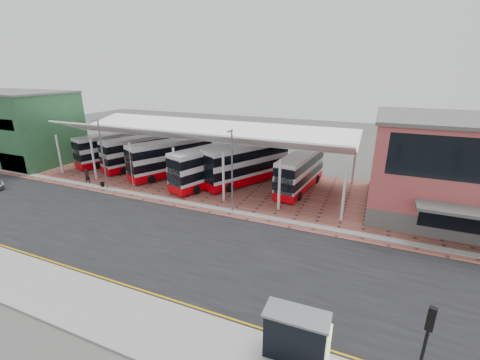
{
  "coord_description": "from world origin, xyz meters",
  "views": [
    {
      "loc": [
        13.98,
        -19.7,
        13.18
      ],
      "look_at": [
        1.99,
        8.21,
        2.68
      ],
      "focal_mm": 24.0,
      "sensor_mm": 36.0,
      "label": 1
    }
  ],
  "objects_px": {
    "bus_1": "(141,152)",
    "traffic_signal_west": "(426,338)",
    "bus_2": "(171,158)",
    "bus_4": "(247,164)",
    "bus_5": "(300,172)",
    "bus_3": "(212,166)",
    "bus_shelter": "(301,336)",
    "bus_0": "(113,148)",
    "pedestrian": "(87,176)"
  },
  "relations": [
    {
      "from": "bus_5",
      "to": "bus_shelter",
      "type": "distance_m",
      "value": 23.65
    },
    {
      "from": "bus_2",
      "to": "bus_shelter",
      "type": "relative_size",
      "value": 3.56
    },
    {
      "from": "bus_2",
      "to": "bus_5",
      "type": "distance_m",
      "value": 16.59
    },
    {
      "from": "pedestrian",
      "to": "traffic_signal_west",
      "type": "height_order",
      "value": "traffic_signal_west"
    },
    {
      "from": "bus_shelter",
      "to": "traffic_signal_west",
      "type": "bearing_deg",
      "value": 3.9
    },
    {
      "from": "bus_0",
      "to": "bus_1",
      "type": "bearing_deg",
      "value": 14.84
    },
    {
      "from": "bus_1",
      "to": "bus_5",
      "type": "relative_size",
      "value": 1.04
    },
    {
      "from": "bus_2",
      "to": "bus_4",
      "type": "xyz_separation_m",
      "value": [
        10.06,
        1.21,
        0.08
      ]
    },
    {
      "from": "bus_1",
      "to": "traffic_signal_west",
      "type": "bearing_deg",
      "value": -13.56
    },
    {
      "from": "bus_2",
      "to": "bus_5",
      "type": "xyz_separation_m",
      "value": [
        16.53,
        1.4,
        -0.19
      ]
    },
    {
      "from": "bus_4",
      "to": "bus_shelter",
      "type": "relative_size",
      "value": 3.67
    },
    {
      "from": "bus_0",
      "to": "bus_5",
      "type": "relative_size",
      "value": 1.04
    },
    {
      "from": "bus_shelter",
      "to": "bus_2",
      "type": "bearing_deg",
      "value": 134.13
    },
    {
      "from": "bus_2",
      "to": "pedestrian",
      "type": "relative_size",
      "value": 6.33
    },
    {
      "from": "bus_4",
      "to": "bus_shelter",
      "type": "height_order",
      "value": "bus_4"
    },
    {
      "from": "bus_2",
      "to": "bus_4",
      "type": "height_order",
      "value": "bus_4"
    },
    {
      "from": "bus_0",
      "to": "bus_1",
      "type": "xyz_separation_m",
      "value": [
        5.29,
        -0.29,
        0.02
      ]
    },
    {
      "from": "bus_2",
      "to": "bus_shelter",
      "type": "bearing_deg",
      "value": -18.16
    },
    {
      "from": "bus_2",
      "to": "bus_4",
      "type": "distance_m",
      "value": 10.13
    },
    {
      "from": "bus_3",
      "to": "bus_2",
      "type": "bearing_deg",
      "value": -168.77
    },
    {
      "from": "bus_5",
      "to": "pedestrian",
      "type": "bearing_deg",
      "value": -155.01
    },
    {
      "from": "bus_3",
      "to": "traffic_signal_west",
      "type": "xyz_separation_m",
      "value": [
        20.41,
        -20.22,
        0.75
      ]
    },
    {
      "from": "bus_2",
      "to": "bus_3",
      "type": "bearing_deg",
      "value": 18.02
    },
    {
      "from": "bus_1",
      "to": "traffic_signal_west",
      "type": "distance_m",
      "value": 39.8
    },
    {
      "from": "bus_4",
      "to": "bus_5",
      "type": "bearing_deg",
      "value": 29.14
    },
    {
      "from": "bus_3",
      "to": "bus_5",
      "type": "bearing_deg",
      "value": 32.63
    },
    {
      "from": "pedestrian",
      "to": "bus_shelter",
      "type": "xyz_separation_m",
      "value": [
        29.5,
        -14.85,
        0.74
      ]
    },
    {
      "from": "bus_5",
      "to": "bus_2",
      "type": "bearing_deg",
      "value": -168.9
    },
    {
      "from": "bus_0",
      "to": "bus_2",
      "type": "distance_m",
      "value": 11.42
    },
    {
      "from": "bus_0",
      "to": "bus_5",
      "type": "xyz_separation_m",
      "value": [
        27.83,
        -0.21,
        -0.07
      ]
    },
    {
      "from": "bus_1",
      "to": "traffic_signal_west",
      "type": "height_order",
      "value": "traffic_signal_west"
    },
    {
      "from": "bus_0",
      "to": "bus_4",
      "type": "height_order",
      "value": "bus_4"
    },
    {
      "from": "bus_0",
      "to": "traffic_signal_west",
      "type": "height_order",
      "value": "traffic_signal_west"
    },
    {
      "from": "bus_5",
      "to": "pedestrian",
      "type": "xyz_separation_m",
      "value": [
        -24.08,
        -8.16,
        -1.22
      ]
    },
    {
      "from": "bus_1",
      "to": "pedestrian",
      "type": "distance_m",
      "value": 8.33
    },
    {
      "from": "bus_3",
      "to": "pedestrian",
      "type": "bearing_deg",
      "value": -137.79
    },
    {
      "from": "bus_2",
      "to": "pedestrian",
      "type": "bearing_deg",
      "value": -111.76
    },
    {
      "from": "pedestrian",
      "to": "bus_4",
      "type": "bearing_deg",
      "value": -52.67
    },
    {
      "from": "bus_3",
      "to": "bus_1",
      "type": "bearing_deg",
      "value": -170.71
    },
    {
      "from": "bus_1",
      "to": "bus_2",
      "type": "xyz_separation_m",
      "value": [
        6.01,
        -1.32,
        0.1
      ]
    },
    {
      "from": "bus_5",
      "to": "pedestrian",
      "type": "relative_size",
      "value": 5.93
    },
    {
      "from": "bus_0",
      "to": "bus_2",
      "type": "xyz_separation_m",
      "value": [
        11.3,
        -1.61,
        0.12
      ]
    },
    {
      "from": "bus_2",
      "to": "bus_3",
      "type": "xyz_separation_m",
      "value": [
        6.42,
        -0.94,
        -0.01
      ]
    },
    {
      "from": "pedestrian",
      "to": "bus_5",
      "type": "bearing_deg",
      "value": -58.3
    },
    {
      "from": "bus_0",
      "to": "bus_1",
      "type": "relative_size",
      "value": 1.0
    },
    {
      "from": "bus_1",
      "to": "bus_4",
      "type": "xyz_separation_m",
      "value": [
        16.07,
        -0.11,
        0.18
      ]
    },
    {
      "from": "bus_4",
      "to": "bus_5",
      "type": "distance_m",
      "value": 6.48
    },
    {
      "from": "bus_1",
      "to": "bus_3",
      "type": "relative_size",
      "value": 0.96
    },
    {
      "from": "bus_1",
      "to": "bus_4",
      "type": "relative_size",
      "value": 0.94
    },
    {
      "from": "pedestrian",
      "to": "traffic_signal_west",
      "type": "xyz_separation_m",
      "value": [
        34.37,
        -14.4,
        2.14
      ]
    }
  ]
}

